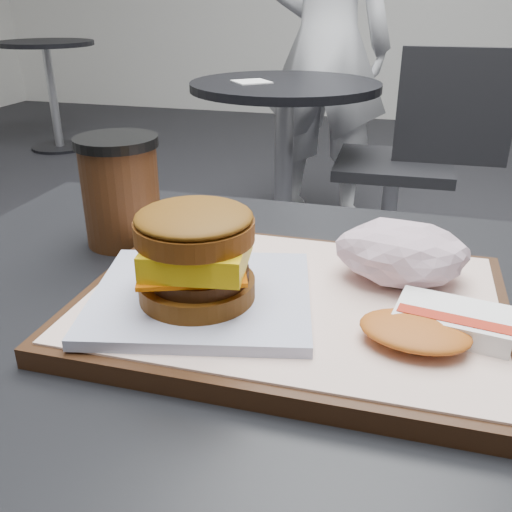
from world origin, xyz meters
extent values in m
cube|color=black|center=(0.00, 0.00, 0.75)|extent=(0.80, 0.60, 0.04)
cube|color=black|center=(0.03, -0.01, 0.78)|extent=(0.38, 0.28, 0.02)
cube|color=silver|center=(0.03, -0.01, 0.79)|extent=(0.36, 0.26, 0.00)
cube|color=silver|center=(-0.05, -0.04, 0.80)|extent=(0.22, 0.21, 0.01)
cylinder|color=#60350D|center=(-0.05, -0.05, 0.81)|extent=(0.12, 0.12, 0.02)
cylinder|color=#351807|center=(-0.04, -0.05, 0.82)|extent=(0.10, 0.10, 0.01)
cube|color=#DE6107|center=(-0.05, -0.05, 0.83)|extent=(0.11, 0.11, 0.00)
cube|color=yellow|center=(-0.04, -0.05, 0.84)|extent=(0.09, 0.09, 0.02)
cylinder|color=brown|center=(-0.05, -0.05, 0.86)|extent=(0.12, 0.12, 0.02)
ellipsoid|color=brown|center=(-0.05, -0.05, 0.87)|extent=(0.12, 0.12, 0.02)
cube|color=white|center=(0.17, -0.03, 0.80)|extent=(0.10, 0.07, 0.02)
cube|color=#B02717|center=(0.17, -0.04, 0.81)|extent=(0.09, 0.03, 0.00)
ellipsoid|color=#C96820|center=(0.14, -0.06, 0.80)|extent=(0.09, 0.07, 0.01)
cylinder|color=#3D1F0E|center=(-0.20, 0.11, 0.83)|extent=(0.09, 0.09, 0.13)
cylinder|color=black|center=(-0.20, 0.11, 0.89)|extent=(0.09, 0.09, 0.01)
cylinder|color=black|center=(-0.35, 1.65, 0.01)|extent=(0.44, 0.44, 0.02)
cylinder|color=#A5A5AA|center=(-0.35, 1.65, 0.37)|extent=(0.07, 0.07, 0.70)
cylinder|color=black|center=(-0.35, 1.65, 0.73)|extent=(0.70, 0.70, 0.03)
cube|color=white|center=(-0.47, 1.61, 0.75)|extent=(0.17, 0.17, 0.00)
cylinder|color=#A9A9AE|center=(0.06, 1.69, 0.22)|extent=(0.06, 0.06, 0.44)
cube|color=black|center=(0.06, 1.69, 0.46)|extent=(0.43, 0.43, 0.04)
cube|color=black|center=(0.25, 1.69, 0.68)|extent=(0.40, 0.04, 0.40)
imported|color=silver|center=(-0.31, 2.34, 0.82)|extent=(0.63, 0.45, 1.65)
cylinder|color=black|center=(-2.40, 3.20, 0.01)|extent=(0.40, 0.40, 0.02)
cylinder|color=#A5A5AA|center=(-2.40, 3.20, 0.37)|extent=(0.06, 0.06, 0.70)
cylinder|color=black|center=(-2.40, 3.20, 0.73)|extent=(0.66, 0.66, 0.03)
camera|label=1|loc=(0.12, -0.45, 1.04)|focal=40.00mm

